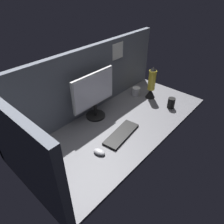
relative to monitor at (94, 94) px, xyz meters
The scene contains 9 objects.
ground_plane 36.90cm from the monitor, 73.54° to the right, with size 180.00×80.00×3.00cm, color #515156.
cubicle_wall_back 15.80cm from the monitor, 58.78° to the left, with size 180.00×5.50×61.66cm.
cubicle_wall_side 84.17cm from the monitor, 162.57° to the right, with size 5.00×80.00×61.66cm, color #565B66.
monitor is the anchor object (origin of this frame).
keyboard 43.04cm from the monitor, 96.81° to the right, with size 37.00×13.00×2.00cm, color black.
mouse 53.56cm from the monitor, 130.57° to the right, with size 5.60×9.60×3.40cm, color #99999E.
mug_steel 61.12cm from the monitor, ahead, with size 8.41×8.41×9.14cm.
mug_black_travel 78.55cm from the monitor, 37.12° to the right, with size 7.09×7.09×10.71cm.
lava_lamp 67.95cm from the monitor, 16.66° to the right, with size 10.61×10.61×34.72cm.
Camera 1 is at (-113.31, -91.23, 114.67)cm, focal length 32.80 mm.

